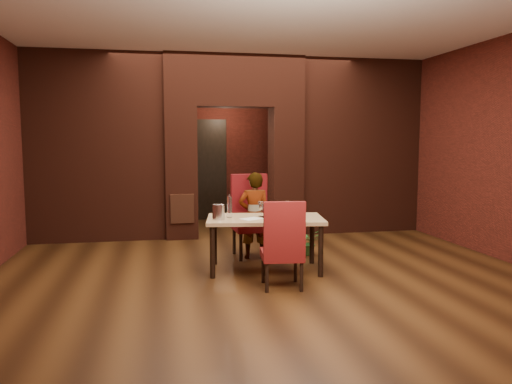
{
  "coord_description": "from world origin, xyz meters",
  "views": [
    {
      "loc": [
        -1.33,
        -6.85,
        1.73
      ],
      "look_at": [
        0.01,
        0.0,
        1.0
      ],
      "focal_mm": 35.0,
      "sensor_mm": 36.0,
      "label": 1
    }
  ],
  "objects_px": {
    "chair_near": "(282,244)",
    "wine_glass_c": "(288,209)",
    "potted_plant": "(308,242)",
    "dining_table": "(265,244)",
    "wine_glass_a": "(261,209)",
    "chair_far": "(253,216)",
    "water_bottle": "(229,206)",
    "wine_glass_b": "(264,211)",
    "person_seated": "(254,215)",
    "wine_bucket": "(218,212)"
  },
  "relations": [
    {
      "from": "chair_near",
      "to": "wine_glass_c",
      "type": "xyz_separation_m",
      "value": [
        0.27,
        0.79,
        0.29
      ]
    },
    {
      "from": "potted_plant",
      "to": "wine_glass_c",
      "type": "bearing_deg",
      "value": -125.02
    },
    {
      "from": "dining_table",
      "to": "wine_glass_a",
      "type": "height_order",
      "value": "wine_glass_a"
    },
    {
      "from": "chair_far",
      "to": "water_bottle",
      "type": "distance_m",
      "value": 0.87
    },
    {
      "from": "dining_table",
      "to": "chair_near",
      "type": "distance_m",
      "value": 0.8
    },
    {
      "from": "wine_glass_a",
      "to": "wine_glass_b",
      "type": "xyz_separation_m",
      "value": [
        0.02,
        -0.08,
        -0.01
      ]
    },
    {
      "from": "dining_table",
      "to": "potted_plant",
      "type": "relative_size",
      "value": 3.89
    },
    {
      "from": "person_seated",
      "to": "wine_bucket",
      "type": "height_order",
      "value": "person_seated"
    },
    {
      "from": "chair_far",
      "to": "wine_glass_b",
      "type": "height_order",
      "value": "chair_far"
    },
    {
      "from": "chair_near",
      "to": "wine_glass_b",
      "type": "xyz_separation_m",
      "value": [
        -0.05,
        0.78,
        0.28
      ]
    },
    {
      "from": "water_bottle",
      "to": "potted_plant",
      "type": "bearing_deg",
      "value": 27.01
    },
    {
      "from": "wine_glass_c",
      "to": "person_seated",
      "type": "bearing_deg",
      "value": 114.41
    },
    {
      "from": "person_seated",
      "to": "water_bottle",
      "type": "xyz_separation_m",
      "value": [
        -0.45,
        -0.61,
        0.23
      ]
    },
    {
      "from": "wine_glass_b",
      "to": "wine_bucket",
      "type": "bearing_deg",
      "value": -175.93
    },
    {
      "from": "wine_glass_b",
      "to": "chair_near",
      "type": "bearing_deg",
      "value": -86.31
    },
    {
      "from": "water_bottle",
      "to": "wine_bucket",
      "type": "bearing_deg",
      "value": -139.01
    },
    {
      "from": "dining_table",
      "to": "person_seated",
      "type": "height_order",
      "value": "person_seated"
    },
    {
      "from": "water_bottle",
      "to": "wine_glass_b",
      "type": "bearing_deg",
      "value": -12.36
    },
    {
      "from": "person_seated",
      "to": "water_bottle",
      "type": "relative_size",
      "value": 4.25
    },
    {
      "from": "potted_plant",
      "to": "person_seated",
      "type": "bearing_deg",
      "value": -176.66
    },
    {
      "from": "dining_table",
      "to": "chair_near",
      "type": "relative_size",
      "value": 1.46
    },
    {
      "from": "wine_glass_b",
      "to": "wine_bucket",
      "type": "xyz_separation_m",
      "value": [
        -0.6,
        -0.04,
        0.01
      ]
    },
    {
      "from": "chair_near",
      "to": "person_seated",
      "type": "relative_size",
      "value": 0.82
    },
    {
      "from": "wine_bucket",
      "to": "potted_plant",
      "type": "distance_m",
      "value": 1.77
    },
    {
      "from": "wine_glass_c",
      "to": "wine_bucket",
      "type": "height_order",
      "value": "wine_glass_c"
    },
    {
      "from": "person_seated",
      "to": "chair_near",
      "type": "bearing_deg",
      "value": 95.87
    },
    {
      "from": "dining_table",
      "to": "wine_glass_a",
      "type": "relative_size",
      "value": 7.47
    },
    {
      "from": "water_bottle",
      "to": "chair_near",
      "type": "bearing_deg",
      "value": -60.67
    },
    {
      "from": "chair_far",
      "to": "wine_glass_c",
      "type": "xyz_separation_m",
      "value": [
        0.32,
        -0.8,
        0.21
      ]
    },
    {
      "from": "chair_far",
      "to": "wine_glass_a",
      "type": "bearing_deg",
      "value": -95.22
    },
    {
      "from": "wine_bucket",
      "to": "chair_near",
      "type": "bearing_deg",
      "value": -48.43
    },
    {
      "from": "dining_table",
      "to": "wine_glass_c",
      "type": "distance_m",
      "value": 0.55
    },
    {
      "from": "person_seated",
      "to": "wine_glass_b",
      "type": "relative_size",
      "value": 6.96
    },
    {
      "from": "wine_glass_a",
      "to": "wine_glass_c",
      "type": "xyz_separation_m",
      "value": [
        0.35,
        -0.07,
        0.0
      ]
    },
    {
      "from": "dining_table",
      "to": "wine_glass_b",
      "type": "height_order",
      "value": "wine_glass_b"
    },
    {
      "from": "dining_table",
      "to": "wine_glass_b",
      "type": "bearing_deg",
      "value": -171.12
    },
    {
      "from": "chair_near",
      "to": "person_seated",
      "type": "xyz_separation_m",
      "value": [
        -0.04,
        1.49,
        0.11
      ]
    },
    {
      "from": "wine_glass_c",
      "to": "wine_bucket",
      "type": "bearing_deg",
      "value": -176.88
    },
    {
      "from": "wine_glass_c",
      "to": "dining_table",
      "type": "bearing_deg",
      "value": -178.63
    },
    {
      "from": "wine_glass_a",
      "to": "dining_table",
      "type": "bearing_deg",
      "value": -64.07
    },
    {
      "from": "chair_far",
      "to": "wine_glass_b",
      "type": "bearing_deg",
      "value": -93.44
    },
    {
      "from": "wine_glass_c",
      "to": "potted_plant",
      "type": "xyz_separation_m",
      "value": [
        0.52,
        0.75,
        -0.62
      ]
    },
    {
      "from": "person_seated",
      "to": "wine_glass_b",
      "type": "distance_m",
      "value": 0.73
    },
    {
      "from": "wine_glass_b",
      "to": "wine_bucket",
      "type": "relative_size",
      "value": 0.93
    },
    {
      "from": "wine_glass_a",
      "to": "person_seated",
      "type": "bearing_deg",
      "value": 87.35
    },
    {
      "from": "water_bottle",
      "to": "wine_glass_a",
      "type": "bearing_deg",
      "value": -2.15
    },
    {
      "from": "wine_glass_b",
      "to": "water_bottle",
      "type": "xyz_separation_m",
      "value": [
        -0.44,
        0.1,
        0.06
      ]
    },
    {
      "from": "wine_bucket",
      "to": "potted_plant",
      "type": "xyz_separation_m",
      "value": [
        1.45,
        0.8,
        -0.61
      ]
    },
    {
      "from": "person_seated",
      "to": "wine_bucket",
      "type": "distance_m",
      "value": 0.98
    },
    {
      "from": "dining_table",
      "to": "wine_glass_a",
      "type": "bearing_deg",
      "value": 124.28
    }
  ]
}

